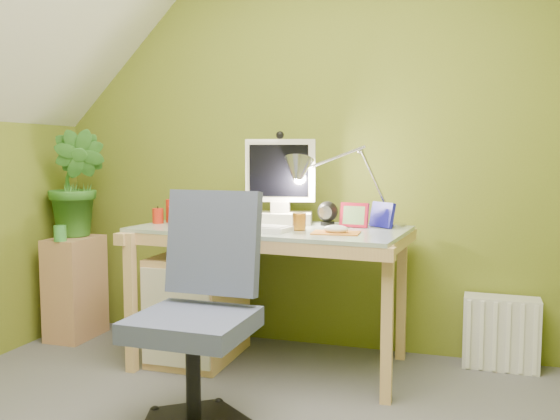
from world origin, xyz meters
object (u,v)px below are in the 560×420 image
(desk_lamp, at_px, (362,169))
(side_ledge, at_px, (75,288))
(desk, at_px, (270,297))
(radiator, at_px, (501,333))
(potted_plant, at_px, (77,184))
(monitor, at_px, (280,174))
(task_chair, at_px, (193,321))

(desk_lamp, height_order, side_ledge, desk_lamp)
(side_ledge, bearing_deg, desk, -4.49)
(desk_lamp, distance_m, radiator, 1.12)
(potted_plant, bearing_deg, monitor, 1.28)
(desk_lamp, distance_m, potted_plant, 1.74)
(desk_lamp, height_order, task_chair, desk_lamp)
(desk, bearing_deg, radiator, 20.32)
(potted_plant, xyz_separation_m, radiator, (2.46, 0.17, -0.75))
(desk, bearing_deg, side_ledge, -179.51)
(desk_lamp, distance_m, side_ledge, 1.89)
(task_chair, xyz_separation_m, radiator, (1.22, 1.15, -0.27))
(desk_lamp, bearing_deg, potted_plant, 174.21)
(desk, bearing_deg, potted_plant, 178.29)
(monitor, relative_size, desk_lamp, 0.89)
(side_ledge, relative_size, task_chair, 0.67)
(monitor, relative_size, task_chair, 0.58)
(potted_plant, bearing_deg, task_chair, -38.26)
(desk, distance_m, side_ledge, 1.29)
(side_ledge, bearing_deg, desk_lamp, 2.59)
(monitor, distance_m, side_ledge, 1.47)
(desk_lamp, xyz_separation_m, radiator, (0.72, 0.14, -0.85))
(task_chair, bearing_deg, side_ledge, 144.41)
(desk, distance_m, task_chair, 0.83)
(desk_lamp, height_order, potted_plant, desk_lamp)
(desk, distance_m, radiator, 1.22)
(desk_lamp, bearing_deg, side_ledge, 175.85)
(desk_lamp, bearing_deg, task_chair, -123.12)
(desk, xyz_separation_m, desk_lamp, (0.45, 0.18, 0.67))
(potted_plant, bearing_deg, radiator, 3.93)
(desk_lamp, xyz_separation_m, task_chair, (-0.50, -1.01, -0.58))
(desk, bearing_deg, monitor, 94.98)
(task_chair, relative_size, radiator, 2.43)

